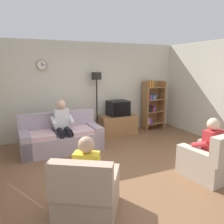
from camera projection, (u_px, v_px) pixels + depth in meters
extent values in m
plane|color=brown|center=(135.00, 167.00, 4.69)|extent=(12.00, 12.00, 0.00)
cube|color=beige|center=(91.00, 89.00, 6.79)|extent=(6.20, 0.12, 2.70)
cylinder|color=olive|center=(42.00, 65.00, 6.02)|extent=(0.28, 0.03, 0.28)
cylinder|color=white|center=(42.00, 65.00, 6.01)|extent=(0.24, 0.01, 0.24)
cube|color=black|center=(42.00, 64.00, 6.00)|extent=(0.02, 0.01, 0.09)
cube|color=black|center=(43.00, 65.00, 6.02)|extent=(0.11, 0.01, 0.01)
cube|color=#A899A8|center=(62.00, 142.00, 5.56)|extent=(1.92, 0.88, 0.42)
cube|color=#A899A8|center=(58.00, 121.00, 5.79)|extent=(1.90, 0.24, 0.48)
cube|color=#A899A8|center=(94.00, 135.00, 5.91)|extent=(0.24, 0.84, 0.56)
cube|color=#A899A8|center=(25.00, 145.00, 5.19)|extent=(0.24, 0.84, 0.56)
cube|color=beige|center=(82.00, 130.00, 5.68)|extent=(0.62, 0.69, 0.10)
cube|color=beige|center=(40.00, 135.00, 5.25)|extent=(0.62, 0.69, 0.10)
cube|color=olive|center=(118.00, 125.00, 6.92)|extent=(1.10, 0.56, 0.58)
cube|color=black|center=(114.00, 122.00, 7.14)|extent=(1.10, 0.04, 0.03)
cube|color=black|center=(118.00, 108.00, 6.80)|extent=(0.60, 0.48, 0.44)
cube|color=black|center=(122.00, 110.00, 6.58)|extent=(0.50, 0.01, 0.36)
cube|color=olive|center=(145.00, 106.00, 7.26)|extent=(0.04, 0.36, 1.55)
cube|color=olive|center=(162.00, 105.00, 7.52)|extent=(0.04, 0.36, 1.55)
cube|color=olive|center=(151.00, 105.00, 7.55)|extent=(0.64, 0.02, 1.55)
cube|color=olive|center=(153.00, 123.00, 7.51)|extent=(0.60, 0.34, 0.02)
cube|color=silver|center=(147.00, 120.00, 7.37)|extent=(0.03, 0.28, 0.20)
cube|color=#72338C|center=(148.00, 120.00, 7.39)|extent=(0.05, 0.28, 0.20)
cube|color=#72338C|center=(149.00, 121.00, 7.41)|extent=(0.04, 0.28, 0.14)
cube|color=olive|center=(153.00, 111.00, 7.43)|extent=(0.60, 0.34, 0.02)
cube|color=black|center=(147.00, 109.00, 7.29)|extent=(0.05, 0.28, 0.19)
cube|color=black|center=(149.00, 109.00, 7.32)|extent=(0.04, 0.28, 0.16)
cube|color=black|center=(150.00, 109.00, 7.34)|extent=(0.03, 0.28, 0.14)
cube|color=red|center=(151.00, 109.00, 7.36)|extent=(0.04, 0.28, 0.16)
cube|color=#72338C|center=(153.00, 108.00, 7.38)|extent=(0.05, 0.28, 0.18)
cube|color=olive|center=(154.00, 99.00, 7.36)|extent=(0.60, 0.34, 0.02)
cube|color=red|center=(148.00, 97.00, 7.22)|extent=(0.04, 0.28, 0.18)
cube|color=#2D59A5|center=(149.00, 97.00, 7.24)|extent=(0.05, 0.28, 0.17)
cube|color=#2D59A5|center=(151.00, 97.00, 7.27)|extent=(0.06, 0.28, 0.15)
cube|color=gold|center=(152.00, 97.00, 7.29)|extent=(0.03, 0.28, 0.14)
cube|color=#2D59A5|center=(154.00, 97.00, 7.31)|extent=(0.05, 0.28, 0.16)
cube|color=olive|center=(154.00, 87.00, 7.28)|extent=(0.60, 0.34, 0.02)
cube|color=gold|center=(148.00, 85.00, 7.14)|extent=(0.04, 0.28, 0.18)
cube|color=red|center=(149.00, 84.00, 7.16)|extent=(0.03, 0.28, 0.18)
cube|color=gold|center=(150.00, 84.00, 7.17)|extent=(0.05, 0.28, 0.21)
cylinder|color=black|center=(97.00, 135.00, 6.81)|extent=(0.28, 0.28, 0.03)
cylinder|color=black|center=(97.00, 107.00, 6.64)|extent=(0.04, 0.04, 1.70)
cylinder|color=black|center=(97.00, 76.00, 6.46)|extent=(0.28, 0.28, 0.20)
cube|color=tan|center=(88.00, 198.00, 3.23)|extent=(1.12, 1.14, 0.40)
cube|color=tan|center=(80.00, 182.00, 2.78)|extent=(0.77, 0.58, 0.50)
cube|color=tan|center=(68.00, 191.00, 3.27)|extent=(0.59, 0.78, 0.56)
cube|color=tan|center=(109.00, 194.00, 3.19)|extent=(0.59, 0.78, 0.56)
cube|color=#BCAD99|center=(208.00, 166.00, 4.29)|extent=(0.89, 0.93, 0.40)
cube|color=#BCAD99|center=(196.00, 165.00, 4.14)|extent=(0.29, 0.82, 0.56)
cube|color=#BCAD99|center=(217.00, 158.00, 4.44)|extent=(0.29, 0.82, 0.56)
cube|color=silver|center=(62.00, 119.00, 5.51)|extent=(0.34, 0.21, 0.48)
sphere|color=#D8AD8C|center=(61.00, 105.00, 5.43)|extent=(0.22, 0.22, 0.22)
cylinder|color=black|center=(68.00, 130.00, 5.43)|extent=(0.14, 0.38, 0.13)
cylinder|color=black|center=(60.00, 131.00, 5.35)|extent=(0.14, 0.38, 0.13)
cylinder|color=black|center=(70.00, 144.00, 5.31)|extent=(0.11, 0.11, 0.52)
cylinder|color=black|center=(63.00, 145.00, 5.24)|extent=(0.11, 0.11, 0.52)
cylinder|color=silver|center=(71.00, 120.00, 5.51)|extent=(0.10, 0.33, 0.20)
cylinder|color=silver|center=(54.00, 121.00, 5.33)|extent=(0.10, 0.33, 0.20)
cube|color=yellow|center=(87.00, 170.00, 3.09)|extent=(0.39, 0.35, 0.48)
sphere|color=tan|center=(86.00, 145.00, 3.03)|extent=(0.22, 0.22, 0.22)
cylinder|color=#4C4742|center=(84.00, 179.00, 3.33)|extent=(0.31, 0.39, 0.13)
cylinder|color=#4C4742|center=(96.00, 180.00, 3.31)|extent=(0.31, 0.39, 0.13)
cylinder|color=#4C4742|center=(88.00, 186.00, 3.56)|extent=(0.15, 0.15, 0.40)
cylinder|color=#4C4742|center=(99.00, 187.00, 3.54)|extent=(0.15, 0.15, 0.40)
cylinder|color=yellow|center=(74.00, 167.00, 3.22)|extent=(0.25, 0.33, 0.20)
cylinder|color=yellow|center=(103.00, 169.00, 3.16)|extent=(0.25, 0.33, 0.20)
cube|color=red|center=(212.00, 143.00, 4.16)|extent=(0.36, 0.24, 0.48)
sphere|color=beige|center=(213.00, 124.00, 4.09)|extent=(0.22, 0.22, 0.22)
cylinder|color=#4C4742|center=(199.00, 153.00, 4.32)|extent=(0.17, 0.39, 0.13)
cylinder|color=#4C4742|center=(205.00, 151.00, 4.41)|extent=(0.17, 0.39, 0.13)
cylinder|color=#4C4742|center=(190.00, 160.00, 4.52)|extent=(0.12, 0.12, 0.40)
cylinder|color=#4C4742|center=(196.00, 159.00, 4.61)|extent=(0.12, 0.12, 0.40)
cylinder|color=red|center=(200.00, 144.00, 4.14)|extent=(0.13, 0.34, 0.20)
cylinder|color=red|center=(214.00, 141.00, 4.35)|extent=(0.13, 0.34, 0.20)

